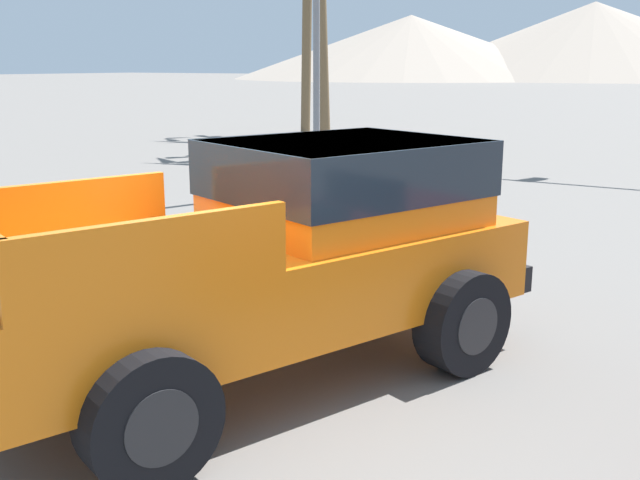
{
  "coord_description": "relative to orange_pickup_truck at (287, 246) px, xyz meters",
  "views": [
    {
      "loc": [
        3.59,
        -4.83,
        2.57
      ],
      "look_at": [
        0.13,
        0.94,
        0.98
      ],
      "focal_mm": 42.0,
      "sensor_mm": 36.0,
      "label": 1
    }
  ],
  "objects": [
    {
      "name": "orange_pickup_truck",
      "position": [
        0.0,
        0.0,
        0.0
      ],
      "size": [
        3.44,
        5.22,
        1.93
      ],
      "rotation": [
        0.0,
        0.0,
        -0.36
      ],
      "color": "orange",
      "rests_on": "ground_plane"
    },
    {
      "name": "ground_plane",
      "position": [
        -0.24,
        -0.23,
        -1.09
      ],
      "size": [
        320.0,
        320.0,
        0.0
      ],
      "primitive_type": "plane",
      "color": "slate"
    }
  ]
}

